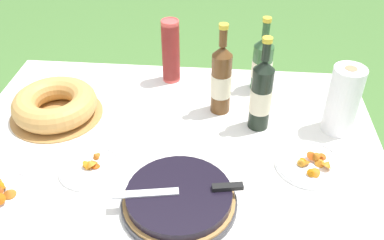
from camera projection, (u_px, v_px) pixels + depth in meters
name	position (u px, v px, depth m)	size (l,w,h in m)	color
garden_table	(170.00, 166.00, 1.49)	(1.44, 1.12, 0.72)	#A87A47
tablecloth	(169.00, 155.00, 1.45)	(1.45, 1.13, 0.10)	white
berry_tart	(179.00, 199.00, 1.23)	(0.34, 0.34, 0.06)	#38383D
serving_knife	(189.00, 190.00, 1.22)	(0.37, 0.09, 0.01)	silver
bundt_cake	(55.00, 105.00, 1.58)	(0.34, 0.34, 0.10)	#B78447
cup_stack	(171.00, 51.00, 1.73)	(0.07, 0.07, 0.27)	#E04C47
cider_bottle_green	(262.00, 64.00, 1.69)	(0.08, 0.08, 0.31)	#2D562D
cider_bottle_amber	(221.00, 79.00, 1.55)	(0.08, 0.08, 0.35)	brown
juice_bottle_red	(261.00, 95.00, 1.47)	(0.08, 0.08, 0.35)	black
snack_plate_near	(310.00, 164.00, 1.38)	(0.23, 0.23, 0.05)	white
snack_plate_left	(90.00, 167.00, 1.37)	(0.20, 0.20, 0.05)	white
snack_plate_right	(1.00, 194.00, 1.27)	(0.20, 0.20, 0.06)	white
paper_towel_roll	(343.00, 100.00, 1.47)	(0.11, 0.11, 0.25)	white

